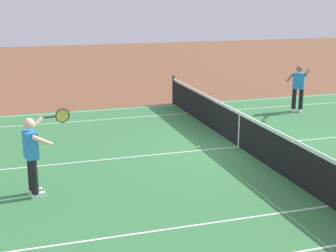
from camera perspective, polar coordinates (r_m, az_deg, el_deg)
ground_plane at (r=13.59m, az=8.20°, el=-2.39°), size 60.00×60.00×0.00m
court_slab at (r=13.59m, az=8.20°, el=-2.38°), size 24.20×11.40×0.00m
court_line_markings at (r=13.59m, az=8.20°, el=-2.37°), size 23.85×11.05×0.01m
tennis_net at (r=13.45m, az=8.28°, el=-0.39°), size 0.10×11.70×1.08m
tennis_player_near at (r=10.33m, az=-15.41°, el=-2.96°), size 1.02×0.83×1.70m
tennis_player_far at (r=17.91m, az=14.90°, el=4.52°), size 0.75×1.16×1.70m
tennis_ball at (r=13.35m, az=3.49°, el=-2.42°), size 0.07×0.07×0.07m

